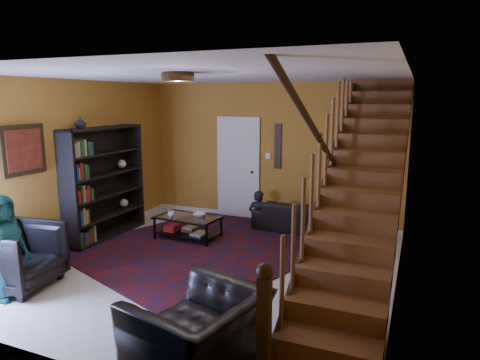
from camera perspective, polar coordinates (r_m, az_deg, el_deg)
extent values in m
plane|color=beige|center=(6.54, -3.96, -11.55)|extent=(5.50, 5.50, 0.00)
plane|color=#BD7D2A|center=(8.66, 4.13, 3.57)|extent=(5.20, 0.00, 5.20)
plane|color=#BD7D2A|center=(3.96, -22.49, -5.92)|extent=(5.20, 0.00, 5.20)
plane|color=#BD7D2A|center=(7.67, -21.74, 1.89)|extent=(0.00, 5.50, 5.50)
plane|color=#BD7D2A|center=(5.50, 20.80, -1.28)|extent=(0.00, 5.50, 5.50)
plane|color=white|center=(6.06, -4.31, 13.74)|extent=(5.50, 5.50, 0.00)
cube|color=silver|center=(8.92, 3.99, -5.07)|extent=(5.20, 0.02, 0.10)
cube|color=silver|center=(7.97, -21.01, -7.74)|extent=(0.02, 5.50, 0.10)
cube|color=#BD7D2A|center=(5.55, 15.85, -1.73)|extent=(0.95, 4.92, 2.83)
cube|color=black|center=(5.61, 11.28, -0.57)|extent=(0.04, 5.02, 3.02)
cylinder|color=black|center=(5.53, 11.76, 3.98)|extent=(0.07, 4.20, 2.44)
cube|color=black|center=(3.71, 3.21, -20.60)|extent=(0.10, 0.10, 1.10)
cube|color=black|center=(8.04, -17.57, -0.36)|extent=(0.35, 1.80, 2.00)
cube|color=black|center=(8.17, -17.33, -4.49)|extent=(0.35, 1.72, 0.03)
cube|color=black|center=(8.01, -17.63, 0.76)|extent=(0.35, 1.72, 0.03)
cube|color=silver|center=(8.94, -0.21, 1.39)|extent=(0.82, 0.05, 2.05)
cube|color=maroon|center=(7.00, -26.90, 3.60)|extent=(0.04, 0.74, 0.74)
cube|color=black|center=(8.58, 5.05, 4.49)|extent=(0.14, 0.03, 0.90)
cylinder|color=#3F2814|center=(5.36, -8.30, 13.42)|extent=(0.40, 0.40, 0.10)
cube|color=#450D0C|center=(7.36, -4.77, -8.89)|extent=(4.53, 4.81, 0.02)
imported|color=black|center=(8.22, 8.71, -4.89)|extent=(1.95, 0.82, 0.56)
imported|color=black|center=(6.46, -27.47, -9.01)|extent=(1.05, 1.03, 0.86)
imported|color=black|center=(4.17, -5.61, -19.71)|extent=(1.24, 1.35, 0.75)
imported|color=black|center=(8.58, 2.48, -5.17)|extent=(0.42, 0.28, 1.15)
imported|color=black|center=(8.19, 13.14, -6.17)|extent=(0.62, 0.51, 1.17)
imported|color=#17515A|center=(6.15, -29.14, -7.78)|extent=(0.44, 0.67, 1.34)
cube|color=black|center=(7.80, -11.29, -6.43)|extent=(0.03, 0.03, 0.41)
cube|color=black|center=(7.29, -4.47, -7.47)|extent=(0.03, 0.03, 0.41)
cube|color=black|center=(8.26, -9.05, -5.37)|extent=(0.03, 0.03, 0.41)
cube|color=black|center=(7.78, -2.52, -6.26)|extent=(0.03, 0.03, 0.41)
cube|color=black|center=(7.79, -6.89, -7.04)|extent=(1.08, 0.66, 0.02)
cube|color=silver|center=(7.71, -6.94, -4.91)|extent=(1.14, 0.73, 0.02)
imported|color=#999999|center=(7.72, -9.16, -4.50)|extent=(0.13, 0.13, 0.10)
imported|color=#999999|center=(7.68, -4.87, -4.53)|extent=(0.11, 0.11, 0.08)
imported|color=#999999|center=(7.69, -5.46, -4.63)|extent=(0.30, 0.30, 0.06)
imported|color=#999999|center=(7.54, -20.50, 7.16)|extent=(0.18, 0.18, 0.19)
cylinder|color=red|center=(6.51, -25.14, -11.83)|extent=(0.15, 0.15, 0.15)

